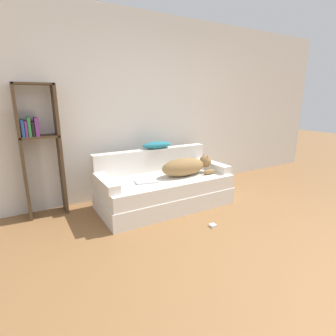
% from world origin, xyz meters
% --- Properties ---
extents(ground_plane, '(20.00, 20.00, 0.00)m').
position_xyz_m(ground_plane, '(0.00, 0.00, 0.00)').
color(ground_plane, olive).
extents(wall_back, '(7.50, 0.06, 2.70)m').
position_xyz_m(wall_back, '(0.00, 2.58, 1.35)').
color(wall_back, silver).
rests_on(wall_back, ground_plane).
extents(couch, '(1.84, 0.90, 0.43)m').
position_xyz_m(couch, '(-0.22, 1.86, 0.21)').
color(couch, silver).
rests_on(couch, ground_plane).
extents(couch_backrest, '(1.80, 0.15, 0.33)m').
position_xyz_m(couch_backrest, '(-0.22, 2.24, 0.59)').
color(couch_backrest, silver).
rests_on(couch_backrest, couch).
extents(couch_arm_left, '(0.15, 0.71, 0.11)m').
position_xyz_m(couch_arm_left, '(-1.07, 1.86, 0.48)').
color(couch_arm_left, silver).
rests_on(couch_arm_left, couch).
extents(couch_arm_right, '(0.15, 0.71, 0.11)m').
position_xyz_m(couch_arm_right, '(0.62, 1.86, 0.48)').
color(couch_arm_right, silver).
rests_on(couch_arm_right, couch).
extents(dog, '(0.81, 0.32, 0.27)m').
position_xyz_m(dog, '(0.09, 1.78, 0.56)').
color(dog, olive).
rests_on(dog, couch).
extents(laptop, '(0.33, 0.25, 0.02)m').
position_xyz_m(laptop, '(-0.55, 1.78, 0.44)').
color(laptop, silver).
rests_on(laptop, couch).
extents(throw_pillow, '(0.47, 0.19, 0.10)m').
position_xyz_m(throw_pillow, '(-0.14, 2.24, 0.81)').
color(throw_pillow, teal).
rests_on(throw_pillow, couch_backrest).
extents(bookshelf, '(0.47, 0.26, 1.67)m').
position_xyz_m(bookshelf, '(-1.71, 2.40, 0.95)').
color(bookshelf, '#4C3823').
rests_on(bookshelf, ground_plane).
extents(power_adapter, '(0.07, 0.07, 0.03)m').
position_xyz_m(power_adapter, '(-0.04, 1.01, 0.01)').
color(power_adapter, white).
rests_on(power_adapter, ground_plane).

